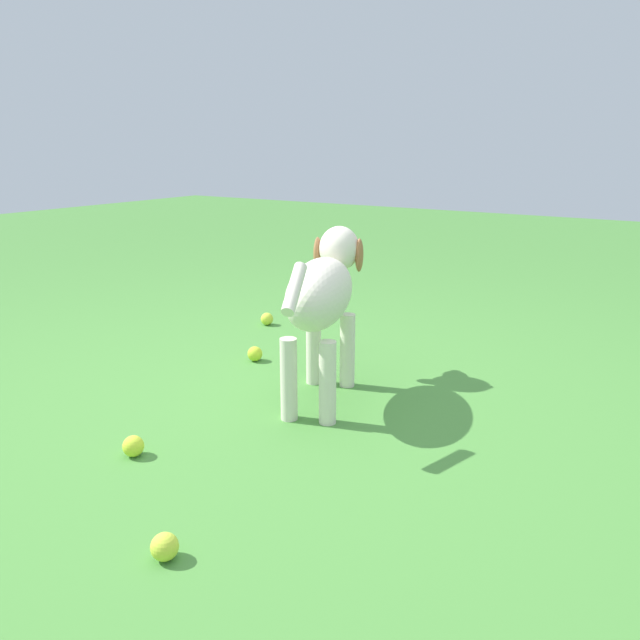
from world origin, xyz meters
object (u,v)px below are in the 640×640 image
object	(u,v)px
dog	(323,293)
tennis_ball_2	(255,354)
tennis_ball_3	(267,319)
tennis_ball_1	(165,547)
tennis_ball_0	(133,446)

from	to	relation	value
dog	tennis_ball_2	xyz separation A→B (m)	(-0.17, -0.47, -0.37)
tennis_ball_3	tennis_ball_1	bearing A→B (deg)	30.57
tennis_ball_2	tennis_ball_3	xyz separation A→B (m)	(-0.48, -0.30, 0.00)
tennis_ball_1	dog	bearing A→B (deg)	-167.84
tennis_ball_3	tennis_ball_0	bearing A→B (deg)	21.45
tennis_ball_0	dog	bearing A→B (deg)	162.19
dog	tennis_ball_2	distance (m)	0.62
tennis_ball_0	tennis_ball_1	distance (m)	0.55
tennis_ball_0	tennis_ball_1	xyz separation A→B (m)	(0.30, 0.45, 0.00)
tennis_ball_0	tennis_ball_2	xyz separation A→B (m)	(-0.89, -0.24, 0.00)
tennis_ball_0	tennis_ball_3	world-z (taller)	same
dog	tennis_ball_1	world-z (taller)	dog
tennis_ball_2	tennis_ball_3	size ratio (longest dim) A/B	1.00
tennis_ball_1	tennis_ball_2	distance (m)	1.38
tennis_ball_1	tennis_ball_3	bearing A→B (deg)	-149.43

